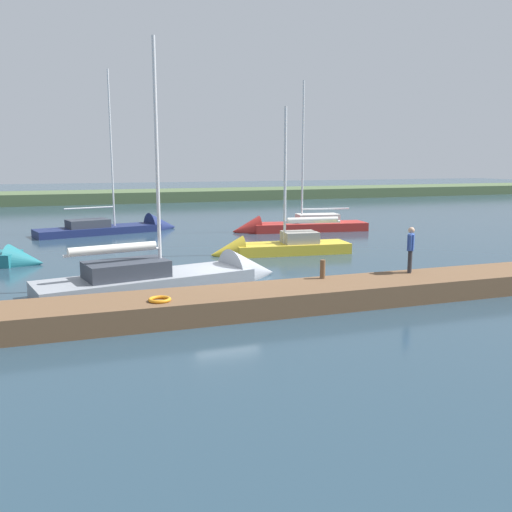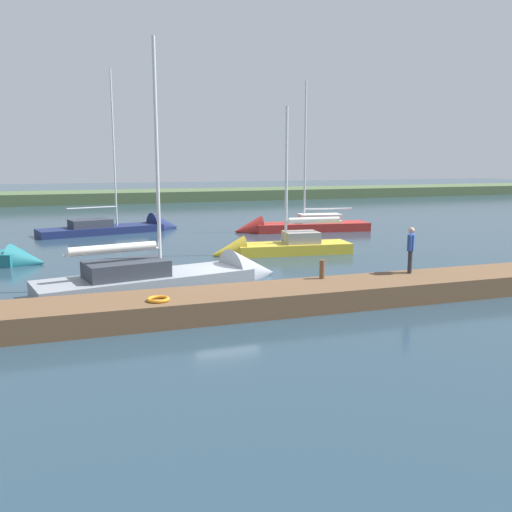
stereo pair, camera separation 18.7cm
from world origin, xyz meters
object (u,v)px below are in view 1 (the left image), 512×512
at_px(mooring_post_near, 323,269).
at_px(sailboat_far_left, 291,229).
at_px(sailboat_near_dock, 123,229).
at_px(sailboat_behind_pier, 272,250).
at_px(life_ring_buoy, 160,299).
at_px(person_on_dock, 411,247).
at_px(sailboat_mid_channel, 183,280).

xyz_separation_m(mooring_post_near, sailboat_far_left, (-6.05, -17.08, -0.85)).
distance_m(sailboat_near_dock, sailboat_behind_pier, 13.00).
relative_size(mooring_post_near, life_ring_buoy, 0.98).
height_order(sailboat_near_dock, person_on_dock, sailboat_near_dock).
bearing_deg(life_ring_buoy, sailboat_near_dock, -93.05).
bearing_deg(sailboat_far_left, mooring_post_near, 78.05).
relative_size(sailboat_far_left, sailboat_behind_pier, 1.32).
bearing_deg(sailboat_near_dock, person_on_dock, -82.85).
distance_m(life_ring_buoy, sailboat_behind_pier, 12.67).
bearing_deg(person_on_dock, sailboat_behind_pier, 140.35).
relative_size(life_ring_buoy, sailboat_behind_pier, 0.08).
height_order(sailboat_near_dock, sailboat_mid_channel, sailboat_near_dock).
height_order(mooring_post_near, sailboat_behind_pier, sailboat_behind_pier).
height_order(sailboat_behind_pier, sailboat_mid_channel, sailboat_mid_channel).
bearing_deg(sailboat_far_left, sailboat_mid_channel, 60.69).
bearing_deg(sailboat_mid_channel, person_on_dock, -38.11).
bearing_deg(sailboat_behind_pier, sailboat_far_left, -113.16).
distance_m(sailboat_behind_pier, sailboat_mid_channel, 7.94).
relative_size(sailboat_far_left, person_on_dock, 6.49).
relative_size(sailboat_behind_pier, sailboat_mid_channel, 0.82).
height_order(sailboat_far_left, sailboat_near_dock, sailboat_near_dock).
bearing_deg(sailboat_behind_pier, mooring_post_near, 85.68).
xyz_separation_m(sailboat_behind_pier, sailboat_mid_channel, (5.72, 5.51, 0.01)).
relative_size(mooring_post_near, sailboat_far_left, 0.06).
distance_m(life_ring_buoy, sailboat_far_left, 21.82).
height_order(life_ring_buoy, sailboat_behind_pier, sailboat_behind_pier).
distance_m(sailboat_far_left, sailboat_behind_pier, 9.19).
bearing_deg(sailboat_far_left, life_ring_buoy, 64.69).
bearing_deg(sailboat_far_left, person_on_dock, 88.83).
relative_size(sailboat_behind_pier, person_on_dock, 4.93).
bearing_deg(sailboat_near_dock, sailboat_behind_pier, -75.54).
height_order(life_ring_buoy, sailboat_near_dock, sailboat_near_dock).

